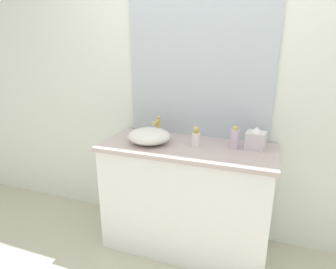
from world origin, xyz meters
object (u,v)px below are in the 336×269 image
sink_basin (149,136)px  tissue_box (256,139)px  soap_dispenser (196,138)px  lotion_bottle (234,139)px

sink_basin → tissue_box: tissue_box is taller
soap_dispenser → sink_basin: bearing=-171.8°
sink_basin → tissue_box: bearing=10.8°
sink_basin → tissue_box: 0.81m
soap_dispenser → lotion_bottle: lotion_bottle is taller
lotion_bottle → soap_dispenser: bearing=-169.3°
sink_basin → soap_dispenser: size_ratio=2.18×
soap_dispenser → tissue_box: size_ratio=0.92×
lotion_bottle → tissue_box: 0.16m
sink_basin → soap_dispenser: bearing=8.2°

